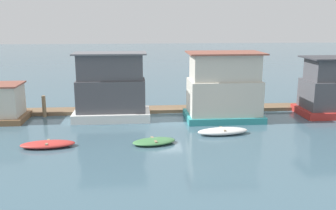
# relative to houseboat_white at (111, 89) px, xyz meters

# --- Properties ---
(ground_plane) EXTENTS (200.00, 200.00, 0.00)m
(ground_plane) POSITION_rel_houseboat_white_xyz_m (4.55, -0.28, -2.51)
(ground_plane) COLOR #426070
(dock_walkway) EXTENTS (42.40, 1.92, 0.30)m
(dock_walkway) POSITION_rel_houseboat_white_xyz_m (4.55, 2.47, -2.36)
(dock_walkway) COLOR brown
(dock_walkway) RESTS_ON ground_plane
(houseboat_white) EXTENTS (6.23, 3.21, 5.49)m
(houseboat_white) POSITION_rel_houseboat_white_xyz_m (0.00, 0.00, 0.00)
(houseboat_white) COLOR white
(houseboat_white) RESTS_ON ground_plane
(houseboat_teal) EXTENTS (6.19, 3.92, 5.52)m
(houseboat_teal) POSITION_rel_houseboat_white_xyz_m (9.16, -0.81, 0.09)
(houseboat_teal) COLOR teal
(houseboat_teal) RESTS_ON ground_plane
(dinghy_red) EXTENTS (3.55, 1.62, 0.41)m
(dinghy_red) POSITION_rel_houseboat_white_xyz_m (-3.72, -6.71, -2.30)
(dinghy_red) COLOR red
(dinghy_red) RESTS_ON ground_plane
(dinghy_green) EXTENTS (3.14, 2.05, 0.36)m
(dinghy_green) POSITION_rel_houseboat_white_xyz_m (3.15, -6.68, -2.32)
(dinghy_green) COLOR #47844C
(dinghy_green) RESTS_ON ground_plane
(dinghy_white) EXTENTS (3.81, 1.63, 0.49)m
(dinghy_white) POSITION_rel_houseboat_white_xyz_m (8.17, -4.97, -2.26)
(dinghy_white) COLOR white
(dinghy_white) RESTS_ON ground_plane
(mooring_post_centre) EXTENTS (0.22, 0.22, 2.05)m
(mooring_post_centre) POSITION_rel_houseboat_white_xyz_m (12.31, 1.26, -1.48)
(mooring_post_centre) COLOR brown
(mooring_post_centre) RESTS_ON ground_plane
(mooring_post_near_right) EXTENTS (0.25, 0.25, 1.47)m
(mooring_post_near_right) POSITION_rel_houseboat_white_xyz_m (1.97, 1.26, -1.77)
(mooring_post_near_right) COLOR brown
(mooring_post_near_right) RESTS_ON ground_plane
(mooring_post_near_left) EXTENTS (0.32, 0.32, 1.82)m
(mooring_post_near_left) POSITION_rel_houseboat_white_xyz_m (-5.74, 1.26, -1.60)
(mooring_post_near_left) COLOR #846B4C
(mooring_post_near_left) RESTS_ON ground_plane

